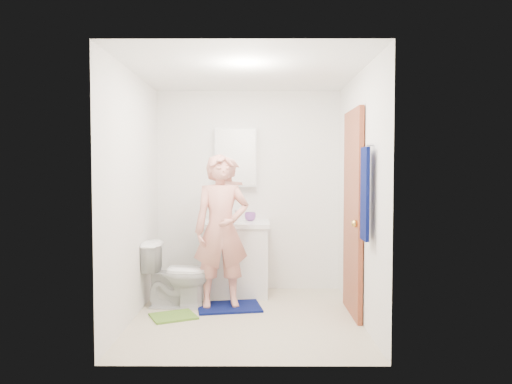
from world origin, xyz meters
TOP-DOWN VIEW (x-y plane):
  - floor at (0.00, 0.00)m, footprint 2.20×2.40m
  - ceiling at (0.00, 0.00)m, footprint 2.20×2.40m
  - wall_back at (0.00, 1.21)m, footprint 2.20×0.02m
  - wall_front at (0.00, -1.21)m, footprint 2.20×0.02m
  - wall_left at (-1.11, 0.00)m, footprint 0.02×2.40m
  - wall_right at (1.11, 0.00)m, footprint 0.02×2.40m
  - vanity_cabinet at (-0.15, 0.91)m, footprint 0.75×0.55m
  - countertop at (-0.15, 0.91)m, footprint 0.79×0.59m
  - sink_basin at (-0.15, 0.91)m, footprint 0.40×0.40m
  - faucet at (-0.15, 1.09)m, footprint 0.03×0.03m
  - medicine_cabinet at (-0.15, 1.14)m, footprint 0.50×0.12m
  - mirror_panel at (-0.15, 1.08)m, footprint 0.46×0.01m
  - door at (1.07, 0.15)m, footprint 0.05×0.80m
  - door_knob at (1.03, -0.17)m, footprint 0.07×0.07m
  - towel at (1.03, -0.57)m, footprint 0.03×0.24m
  - towel_hook at (1.07, -0.57)m, footprint 0.06×0.02m
  - toilet at (-0.75, 0.40)m, footprint 0.70×0.41m
  - bath_mat at (-0.19, 0.34)m, footprint 0.72×0.57m
  - green_rug at (-0.72, 0.02)m, footprint 0.53×0.50m
  - soap_dispenser at (-0.30, 0.86)m, footprint 0.10×0.10m
  - toothbrush_cup at (0.02, 1.01)m, footprint 0.17×0.17m
  - man at (-0.27, 0.37)m, footprint 0.64×0.49m

SIDE VIEW (x-z plane):
  - floor at x=0.00m, z-range -0.02..0.00m
  - green_rug at x=-0.72m, z-range 0.00..0.02m
  - bath_mat at x=-0.19m, z-range 0.00..0.02m
  - toilet at x=-0.75m, z-range 0.00..0.70m
  - vanity_cabinet at x=-0.15m, z-range 0.00..0.80m
  - man at x=-0.27m, z-range 0.02..1.62m
  - countertop at x=-0.15m, z-range 0.80..0.85m
  - sink_basin at x=-0.15m, z-range 0.83..0.86m
  - toothbrush_cup at x=0.02m, z-range 0.85..0.95m
  - faucet at x=-0.15m, z-range 0.85..0.97m
  - soap_dispenser at x=-0.30m, z-range 0.85..1.03m
  - door_knob at x=1.03m, z-range 0.91..0.98m
  - door at x=1.07m, z-range 0.00..2.05m
  - wall_back at x=0.00m, z-range 0.00..2.40m
  - wall_front at x=0.00m, z-range 0.00..2.40m
  - wall_left at x=-1.11m, z-range 0.00..2.40m
  - wall_right at x=1.11m, z-range 0.00..2.40m
  - towel at x=1.03m, z-range 0.85..1.65m
  - medicine_cabinet at x=-0.15m, z-range 1.25..1.95m
  - mirror_panel at x=-0.15m, z-range 1.27..1.93m
  - towel_hook at x=1.07m, z-range 1.66..1.68m
  - ceiling at x=0.00m, z-range 2.40..2.42m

